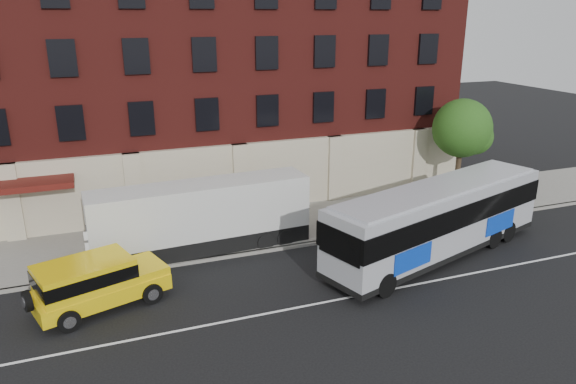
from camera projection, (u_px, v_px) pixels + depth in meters
name	position (u px, v px, depth m)	size (l,w,h in m)	color
ground	(322.00, 310.00, 21.43)	(120.00, 120.00, 0.00)	black
sidewalk	(255.00, 228.00, 29.40)	(60.00, 6.00, 0.15)	gray
kerb	(273.00, 249.00, 26.74)	(60.00, 0.25, 0.15)	gray
lane_line	(317.00, 304.00, 21.87)	(60.00, 0.12, 0.01)	white
building	(216.00, 74.00, 34.08)	(30.00, 12.10, 15.00)	#5E1A16
sign_pole	(89.00, 248.00, 23.60)	(0.30, 0.20, 2.50)	slate
street_tree	(463.00, 130.00, 32.98)	(3.60, 3.60, 6.20)	#35251A
city_bus	(438.00, 217.00, 25.66)	(13.25, 6.61, 3.57)	#A5A8B0
yellow_suv	(94.00, 281.00, 21.22)	(5.58, 3.61, 2.08)	yellow
shipping_container	(202.00, 219.00, 26.15)	(10.66, 2.74, 3.52)	black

